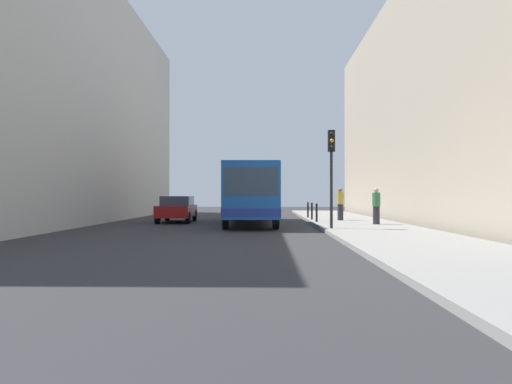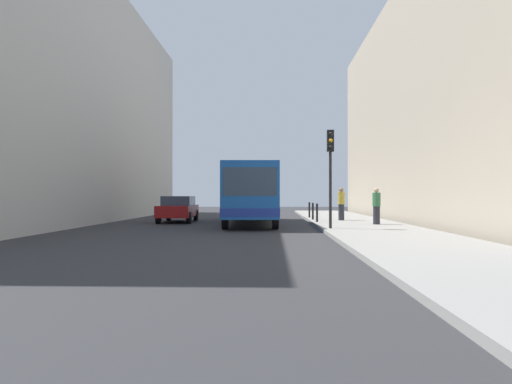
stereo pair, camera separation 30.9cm
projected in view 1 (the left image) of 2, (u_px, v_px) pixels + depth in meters
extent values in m
plane|color=#2D2D30|center=(249.00, 227.00, 22.26)|extent=(80.00, 80.00, 0.00)
cube|color=gray|center=(362.00, 226.00, 22.15)|extent=(4.40, 40.00, 0.15)
cube|color=#BCB7AD|center=(51.00, 100.00, 26.54)|extent=(7.00, 32.00, 13.96)
cube|color=#B2A38C|center=(456.00, 106.00, 26.07)|extent=(7.00, 32.00, 13.11)
cube|color=#19519E|center=(251.00, 191.00, 24.84)|extent=(2.88, 11.08, 2.50)
cube|color=navy|center=(251.00, 209.00, 24.83)|extent=(2.90, 11.10, 0.36)
cube|color=#2D3D4C|center=(251.00, 182.00, 19.36)|extent=(2.26, 0.14, 1.20)
cube|color=#2D3D4C|center=(251.00, 185.00, 25.34)|extent=(2.84, 9.48, 1.00)
cylinder|color=black|center=(276.00, 218.00, 20.94)|extent=(0.31, 1.01, 1.00)
cylinder|color=black|center=(226.00, 218.00, 20.91)|extent=(0.31, 1.01, 1.00)
cylinder|color=black|center=(269.00, 212.00, 28.74)|extent=(0.31, 1.01, 1.00)
cylinder|color=black|center=(232.00, 212.00, 28.71)|extent=(0.31, 1.01, 1.00)
cube|color=maroon|center=(177.00, 211.00, 26.44)|extent=(1.95, 4.46, 0.64)
cube|color=#2D3D4C|center=(178.00, 201.00, 26.60)|extent=(1.68, 2.52, 0.52)
cylinder|color=black|center=(188.00, 218.00, 24.95)|extent=(0.24, 0.65, 0.64)
cylinder|color=black|center=(158.00, 218.00, 24.93)|extent=(0.24, 0.65, 0.64)
cylinder|color=black|center=(195.00, 215.00, 27.95)|extent=(0.24, 0.65, 0.64)
cylinder|color=black|center=(167.00, 215.00, 27.93)|extent=(0.24, 0.65, 0.64)
cylinder|color=black|center=(331.00, 190.00, 19.37)|extent=(0.12, 0.12, 3.20)
cube|color=black|center=(331.00, 141.00, 19.39)|extent=(0.28, 0.24, 0.90)
sphere|color=black|center=(332.00, 134.00, 19.26)|extent=(0.16, 0.16, 0.16)
sphere|color=orange|center=(332.00, 141.00, 19.26)|extent=(0.16, 0.16, 0.16)
sphere|color=black|center=(332.00, 147.00, 19.25)|extent=(0.16, 0.16, 0.16)
cylinder|color=black|center=(317.00, 213.00, 24.03)|extent=(0.11, 0.11, 0.95)
cylinder|color=black|center=(312.00, 211.00, 26.48)|extent=(0.11, 0.11, 0.95)
cylinder|color=black|center=(308.00, 210.00, 28.92)|extent=(0.11, 0.11, 0.95)
cylinder|color=#26262D|center=(376.00, 215.00, 22.11)|extent=(0.32, 0.32, 0.85)
cylinder|color=#336B3F|center=(376.00, 199.00, 22.11)|extent=(0.38, 0.38, 0.66)
sphere|color=tan|center=(376.00, 190.00, 22.12)|extent=(0.23, 0.23, 0.23)
cylinder|color=#26262D|center=(340.00, 212.00, 25.65)|extent=(0.32, 0.32, 0.88)
cylinder|color=gold|center=(340.00, 198.00, 25.65)|extent=(0.38, 0.38, 0.68)
sphere|color=#8C6647|center=(340.00, 190.00, 25.66)|extent=(0.24, 0.24, 0.24)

